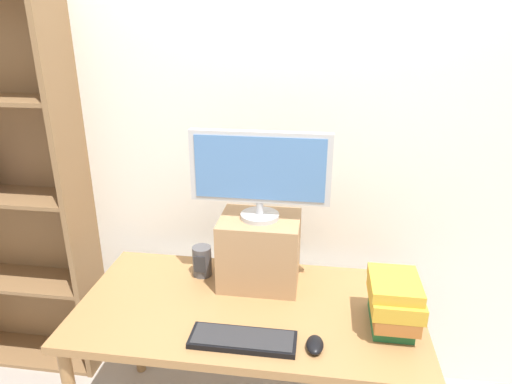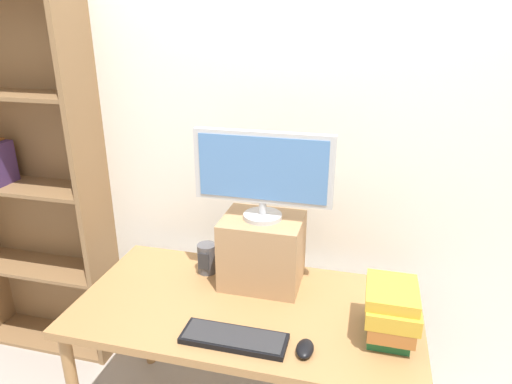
% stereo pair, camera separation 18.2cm
% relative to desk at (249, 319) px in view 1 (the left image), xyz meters
% --- Properties ---
extents(back_wall, '(7.00, 0.08, 2.60)m').
position_rel_desk_xyz_m(back_wall, '(0.00, 0.54, 0.65)').
color(back_wall, silver).
rests_on(back_wall, ground_plane).
extents(desk, '(1.44, 0.74, 0.72)m').
position_rel_desk_xyz_m(desk, '(0.00, 0.00, 0.00)').
color(desk, '#9E7042').
rests_on(desk, ground_plane).
extents(bookshelf_unit, '(0.85, 0.28, 1.98)m').
position_rel_desk_xyz_m(bookshelf_unit, '(-1.36, 0.39, 0.36)').
color(bookshelf_unit, olive).
rests_on(bookshelf_unit, ground_plane).
extents(riser_box, '(0.35, 0.28, 0.32)m').
position_rel_desk_xyz_m(riser_box, '(0.02, 0.19, 0.23)').
color(riser_box, '#A87F56').
rests_on(riser_box, desk).
extents(computer_monitor, '(0.60, 0.17, 0.39)m').
position_rel_desk_xyz_m(computer_monitor, '(0.02, 0.19, 0.61)').
color(computer_monitor, '#B7B7BA').
rests_on(computer_monitor, riser_box).
extents(keyboard, '(0.40, 0.14, 0.02)m').
position_rel_desk_xyz_m(keyboard, '(0.02, -0.24, 0.08)').
color(keyboard, black).
rests_on(keyboard, desk).
extents(computer_mouse, '(0.06, 0.10, 0.04)m').
position_rel_desk_xyz_m(computer_mouse, '(0.28, -0.23, 0.09)').
color(computer_mouse, black).
rests_on(computer_mouse, desk).
extents(book_stack, '(0.20, 0.27, 0.21)m').
position_rel_desk_xyz_m(book_stack, '(0.58, -0.06, 0.18)').
color(book_stack, '#236B38').
rests_on(book_stack, desk).
extents(desk_speaker, '(0.09, 0.09, 0.14)m').
position_rel_desk_xyz_m(desk_speaker, '(-0.25, 0.21, 0.14)').
color(desk_speaker, '#4C4C51').
rests_on(desk_speaker, desk).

